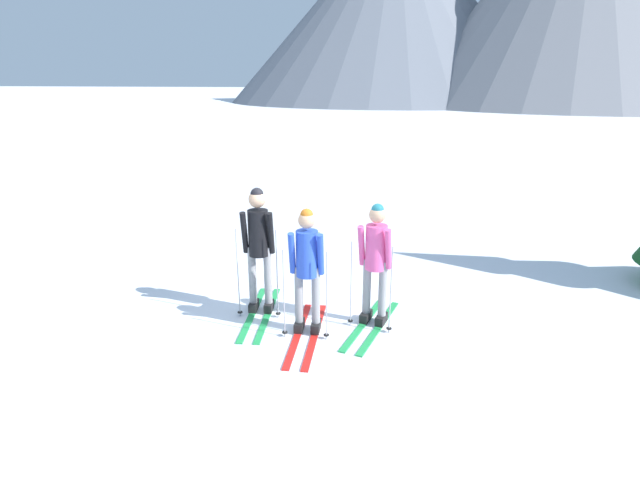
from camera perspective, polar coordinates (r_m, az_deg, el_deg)
ground_plane at (r=6.99m, az=-2.72°, el=-9.00°), size 400.00×400.00×0.00m
skier_in_black at (r=6.86m, az=-7.04°, el=-0.62°), size 0.60×1.74×1.80m
skier_in_blue at (r=6.29m, az=-1.48°, el=-2.88°), size 0.61×1.76×1.67m
skier_in_pink at (r=6.53m, az=6.38°, el=-2.37°), size 0.62×1.65×1.67m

